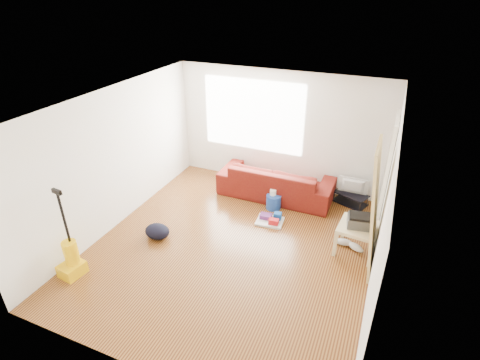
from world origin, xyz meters
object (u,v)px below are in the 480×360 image
at_px(tv_stand, 351,198).
at_px(vacuum, 71,259).
at_px(sofa, 275,195).
at_px(cleaning_tray, 271,220).
at_px(backpack, 158,237).
at_px(side_table, 358,230).
at_px(bucket, 273,208).

bearing_deg(tv_stand, vacuum, -112.58).
xyz_separation_m(sofa, vacuum, (-2.14, -3.49, 0.27)).
distance_m(sofa, vacuum, 4.10).
height_order(cleaning_tray, backpack, cleaning_tray).
relative_size(sofa, tv_stand, 3.21).
height_order(sofa, side_table, side_table).
distance_m(bucket, vacuum, 3.76).
distance_m(tv_stand, cleaning_tray, 1.79).
distance_m(tv_stand, side_table, 1.56).
bearing_deg(cleaning_tray, side_table, -9.24).
bearing_deg(vacuum, cleaning_tray, 54.06).
bearing_deg(backpack, sofa, 57.11).
xyz_separation_m(sofa, bucket, (0.12, -0.50, 0.00)).
distance_m(bucket, cleaning_tray, 0.50).
bearing_deg(side_table, vacuum, -150.28).
xyz_separation_m(cleaning_tray, backpack, (-1.70, -1.22, -0.05)).
bearing_deg(sofa, cleaning_tray, 103.18).
bearing_deg(cleaning_tray, vacuum, -133.33).
relative_size(side_table, cleaning_tray, 1.28).
bearing_deg(vacuum, bucket, 60.33).
relative_size(bucket, backpack, 0.65).
bearing_deg(vacuum, backpack, 69.86).
bearing_deg(side_table, tv_stand, 101.27).
xyz_separation_m(side_table, bucket, (-1.69, 0.74, -0.43)).
bearing_deg(tv_stand, sofa, -148.29).
xyz_separation_m(sofa, side_table, (1.81, -1.23, 0.43)).
bearing_deg(tv_stand, side_table, -57.15).
distance_m(sofa, side_table, 2.23).
xyz_separation_m(side_table, vacuum, (-3.95, -2.25, -0.16)).
bearing_deg(bucket, tv_stand, 28.89).
distance_m(sofa, backpack, 2.65).
relative_size(side_table, bucket, 2.30).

